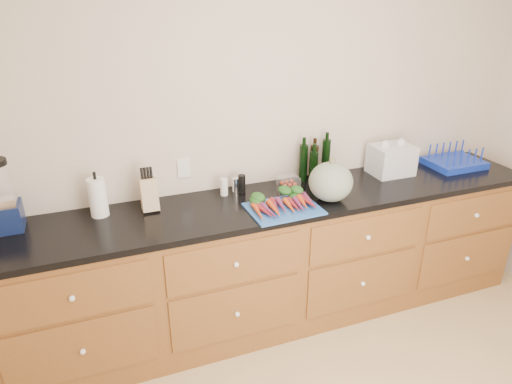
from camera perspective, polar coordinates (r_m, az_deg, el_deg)
name	(u,v)px	position (r m, az deg, el deg)	size (l,w,h in m)	color
wall_back	(267,131)	(3.15, 1.44, 7.61)	(4.10, 0.05, 2.60)	beige
cabinets	(284,261)	(3.23, 3.49, -8.63)	(3.60, 0.64, 0.90)	brown
countertop	(285,200)	(3.00, 3.68, -1.04)	(3.64, 0.62, 0.04)	black
cutting_board	(284,209)	(2.83, 3.47, -2.11)	(0.44, 0.33, 0.01)	#285AAD
carrots	(281,202)	(2.85, 3.18, -1.28)	(0.39, 0.29, 0.06)	#CD4418
squash	(331,182)	(2.94, 9.33, 1.27)	(0.28, 0.28, 0.25)	slate
blender_appliance	(2,200)	(2.88, -29.14, -0.89)	(0.17, 0.17, 0.42)	#0E1A44
paper_towel	(98,197)	(2.87, -19.16, -0.65)	(0.11, 0.11, 0.24)	white
knife_block	(149,194)	(2.87, -13.23, -0.28)	(0.10, 0.10, 0.20)	tan
grinder_salt	(224,187)	(3.01, -4.02, 0.62)	(0.05, 0.05, 0.11)	silver
grinder_pepper	(242,184)	(3.04, -1.79, 1.03)	(0.05, 0.05, 0.12)	black
canister_chrome	(235,186)	(3.03, -2.58, 0.79)	(0.05, 0.05, 0.11)	white
tomato_box	(288,182)	(3.16, 4.08, 1.32)	(0.14, 0.11, 0.07)	white
bottles	(314,163)	(3.25, 7.30, 3.66)	(0.24, 0.12, 0.28)	black
grocery_bag	(391,160)	(3.49, 16.54, 3.89)	(0.29, 0.23, 0.21)	silver
dish_rack	(454,161)	(3.83, 23.52, 3.58)	(0.40, 0.32, 0.16)	#132EAA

